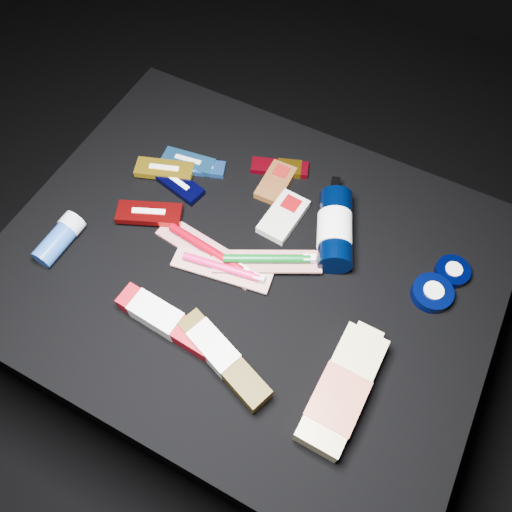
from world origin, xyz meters
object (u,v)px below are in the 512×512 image
at_px(lotion_bottle, 335,229).
at_px(toothpaste_carton_red, 165,320).
at_px(deodorant_stick, 60,239).
at_px(bodywash_bottle, 341,391).

bearing_deg(lotion_bottle, toothpaste_carton_red, -144.86).
height_order(deodorant_stick, toothpaste_carton_red, deodorant_stick).
xyz_separation_m(bodywash_bottle, deodorant_stick, (-0.63, 0.02, -0.00)).
xyz_separation_m(lotion_bottle, deodorant_stick, (-0.49, -0.27, -0.01)).
bearing_deg(deodorant_stick, toothpaste_carton_red, -8.55).
relative_size(lotion_bottle, toothpaste_carton_red, 1.03).
bearing_deg(deodorant_stick, lotion_bottle, 30.50).
bearing_deg(bodywash_bottle, toothpaste_carton_red, -173.94).
bearing_deg(toothpaste_carton_red, bodywash_bottle, 8.87).
distance_m(bodywash_bottle, deodorant_stick, 0.63).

